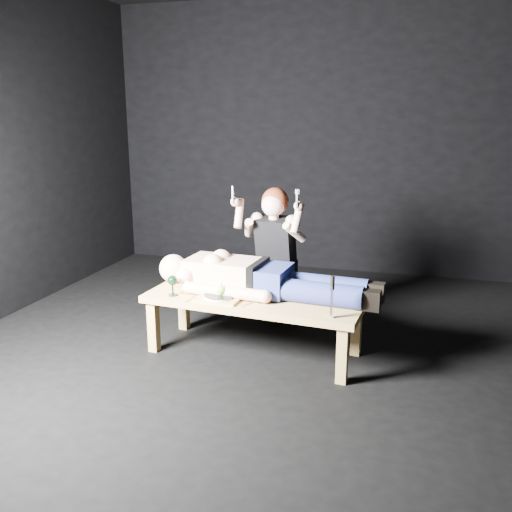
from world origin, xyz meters
name	(u,v)px	position (x,y,z in m)	size (l,w,h in m)	color
ground	(271,354)	(0.00, 0.00, 0.00)	(5.00, 5.00, 0.00)	black
back_wall	(329,139)	(0.00, 2.50, 1.50)	(5.00, 5.00, 0.00)	black
table	(254,325)	(-0.14, -0.01, 0.23)	(1.62, 0.61, 0.45)	tan
lying_man	(266,275)	(-0.07, 0.09, 0.60)	(1.78, 0.54, 0.29)	beige
kneeling_woman	(279,255)	(-0.11, 0.63, 0.62)	(0.65, 0.73, 1.23)	black
serving_tray	(219,298)	(-0.36, -0.15, 0.46)	(0.32, 0.23, 0.02)	tan
plate	(219,296)	(-0.36, -0.15, 0.48)	(0.21, 0.21, 0.02)	white
apple	(222,290)	(-0.34, -0.14, 0.52)	(0.07, 0.07, 0.07)	#428F23
goblet	(173,286)	(-0.73, -0.15, 0.53)	(0.08, 0.08, 0.16)	black
fork_flat	(191,298)	(-0.57, -0.18, 0.45)	(0.02, 0.17, 0.01)	#B2B2B7
knife_flat	(249,303)	(-0.12, -0.17, 0.45)	(0.02, 0.17, 0.01)	#B2B2B7
spoon_flat	(252,301)	(-0.12, -0.11, 0.45)	(0.02, 0.17, 0.01)	#B2B2B7
carving_knife	(332,297)	(0.48, -0.28, 0.60)	(0.04, 0.04, 0.29)	#B2B2B7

